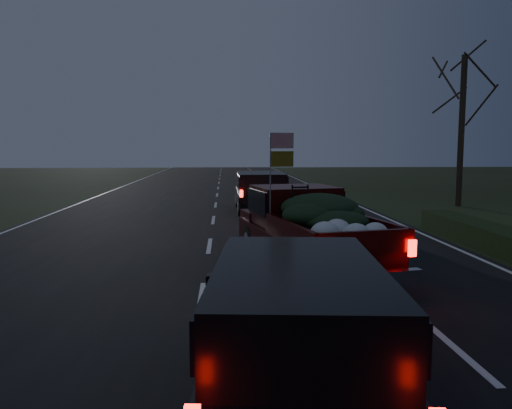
{
  "coord_description": "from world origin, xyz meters",
  "views": [
    {
      "loc": [
        0.44,
        -8.86,
        2.78
      ],
      "look_at": [
        1.25,
        3.94,
        1.3
      ],
      "focal_mm": 35.0,
      "sensor_mm": 36.0,
      "label": 1
    }
  ],
  "objects": [
    {
      "name": "ground",
      "position": [
        0.0,
        0.0,
        0.0
      ],
      "size": [
        120.0,
        120.0,
        0.0
      ],
      "primitive_type": "plane",
      "color": "black",
      "rests_on": "ground"
    },
    {
      "name": "road_asphalt",
      "position": [
        0.0,
        0.0,
        0.01
      ],
      "size": [
        14.0,
        120.0,
        0.02
      ],
      "primitive_type": "cube",
      "color": "black",
      "rests_on": "ground"
    },
    {
      "name": "bare_tree_far",
      "position": [
        11.5,
        14.0,
        5.23
      ],
      "size": [
        3.6,
        3.6,
        7.0
      ],
      "color": "black",
      "rests_on": "ground"
    },
    {
      "name": "pickup_truck",
      "position": [
        2.35,
        2.31,
        1.03
      ],
      "size": [
        3.04,
        5.56,
        2.76
      ],
      "rotation": [
        0.0,
        0.0,
        0.21
      ],
      "color": "#3A0807",
      "rests_on": "ground"
    },
    {
      "name": "lead_suv",
      "position": [
        1.97,
        12.49,
        1.04
      ],
      "size": [
        2.04,
        4.82,
        1.38
      ],
      "rotation": [
        0.0,
        0.0,
        0.01
      ],
      "color": "black",
      "rests_on": "ground"
    },
    {
      "name": "rear_suv",
      "position": [
        1.22,
        -3.68,
        0.95
      ],
      "size": [
        2.23,
        4.54,
        1.26
      ],
      "rotation": [
        0.0,
        0.0,
        -0.09
      ],
      "color": "black",
      "rests_on": "ground"
    }
  ]
}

